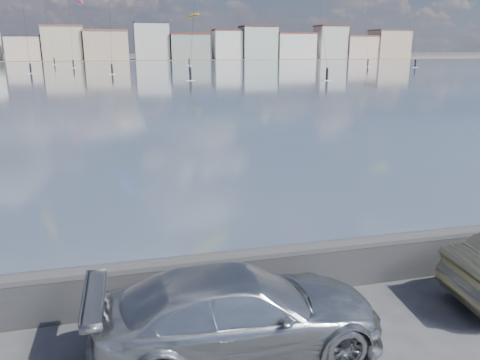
# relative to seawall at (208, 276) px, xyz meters

# --- Properties ---
(bay_water) EXTENTS (500.00, 177.00, 0.00)m
(bay_water) POSITION_rel_seawall_xyz_m (0.00, 88.80, -0.58)
(bay_water) COLOR #384359
(bay_water) RESTS_ON ground
(far_shore_strip) EXTENTS (500.00, 60.00, 0.00)m
(far_shore_strip) POSITION_rel_seawall_xyz_m (0.00, 197.30, -0.57)
(far_shore_strip) COLOR #4C473D
(far_shore_strip) RESTS_ON ground
(seawall) EXTENTS (400.00, 0.36, 1.08)m
(seawall) POSITION_rel_seawall_xyz_m (0.00, 0.00, 0.00)
(seawall) COLOR #28282B
(seawall) RESTS_ON ground
(far_buildings) EXTENTS (240.79, 13.26, 14.60)m
(far_buildings) POSITION_rel_seawall_xyz_m (1.31, 183.30, 5.44)
(far_buildings) COLOR beige
(far_buildings) RESTS_ON ground
(car_silver) EXTENTS (5.06, 2.09, 1.46)m
(car_silver) POSITION_rel_seawall_xyz_m (0.24, -1.71, 0.15)
(car_silver) COLOR #A2A6AA
(car_silver) RESTS_ON ground
(kitesurfer_11) EXTENTS (5.23, 11.82, 14.28)m
(kitesurfer_11) POSITION_rel_seawall_xyz_m (19.55, 130.25, 12.66)
(kitesurfer_11) COLOR #BF8C19
(kitesurfer_11) RESTS_ON ground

